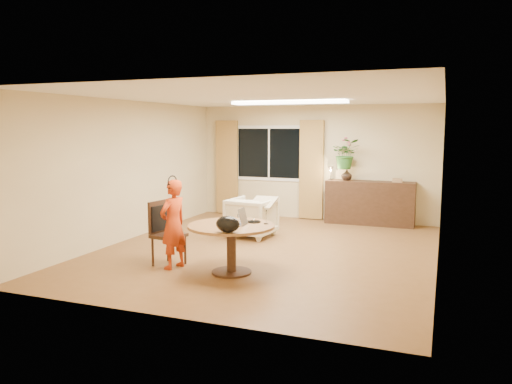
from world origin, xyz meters
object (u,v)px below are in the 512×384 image
(dining_chair, at_px, (169,234))
(armchair, at_px, (252,217))
(dining_table, at_px, (231,235))
(child, at_px, (173,224))
(sideboard, at_px, (370,203))

(dining_chair, xyz_separation_m, armchair, (0.45, 2.33, -0.11))
(dining_table, xyz_separation_m, child, (-0.91, -0.06, 0.11))
(child, bearing_deg, armchair, -172.17)
(dining_chair, bearing_deg, child, -26.88)
(dining_chair, xyz_separation_m, child, (0.15, -0.11, 0.18))
(dining_table, bearing_deg, sideboard, 73.29)
(dining_table, height_order, dining_chair, dining_chair)
(dining_table, bearing_deg, dining_chair, 177.26)
(dining_chair, height_order, sideboard, dining_chair)
(armchair, relative_size, sideboard, 0.44)
(dining_table, height_order, armchair, armchair)
(dining_table, relative_size, sideboard, 0.66)
(sideboard, bearing_deg, armchair, -133.28)
(armchair, bearing_deg, dining_chair, 85.19)
(dining_chair, bearing_deg, dining_table, 7.53)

